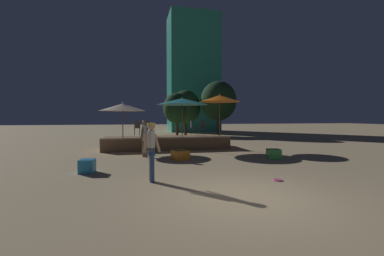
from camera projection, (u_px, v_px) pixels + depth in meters
ground_plane at (244, 197)px, 6.11m from camera, size 120.00×120.00×0.00m
wooden_deck at (166, 142)px, 15.61m from camera, size 7.34×2.59×0.77m
patio_umbrella_0 at (182, 102)px, 14.71m from camera, size 2.97×2.97×3.05m
patio_umbrella_1 at (123, 107)px, 14.08m from camera, size 2.49×2.49×2.71m
patio_umbrella_2 at (220, 99)px, 15.17m from camera, size 2.43×2.43×3.26m
cube_seat_0 at (87, 166)px, 8.73m from camera, size 0.53×0.53×0.46m
cube_seat_1 at (180, 155)px, 11.38m from camera, size 0.82×0.82×0.42m
cube_seat_2 at (274, 154)px, 11.64m from camera, size 0.68×0.68×0.44m
person_0 at (151, 148)px, 7.47m from camera, size 0.52×0.30×1.74m
person_1 at (145, 137)px, 12.14m from camera, size 0.43×0.43×1.75m
bistro_chair_0 at (137, 127)px, 15.76m from camera, size 0.40×0.40×0.90m
bistro_chair_1 at (203, 127)px, 15.71m from camera, size 0.48×0.48×0.90m
bistro_chair_2 at (145, 127)px, 14.82m from camera, size 0.42×0.43×0.90m
bistro_chair_3 at (192, 126)px, 16.55m from camera, size 0.40×0.40×0.90m
frisbee_disc at (277, 180)px, 7.66m from camera, size 0.26×0.26×0.03m
background_tree_0 at (185, 107)px, 26.86m from camera, size 3.16×3.16×4.69m
background_tree_1 at (177, 108)px, 26.35m from camera, size 2.86×2.86×4.37m
background_tree_2 at (218, 101)px, 25.71m from camera, size 3.61×3.61×5.50m
distant_building at (193, 74)px, 34.11m from camera, size 6.41×4.94×15.23m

